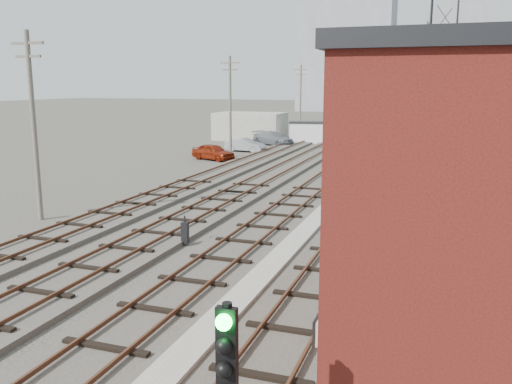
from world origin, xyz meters
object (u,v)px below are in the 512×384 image
at_px(site_trailer, 314,132).
at_px(car_grey, 273,138).
at_px(car_red, 213,152).
at_px(switch_stand, 185,232).
at_px(car_silver, 245,145).

bearing_deg(site_trailer, car_grey, -147.10).
bearing_deg(car_red, site_trailer, 3.66).
height_order(switch_stand, car_silver, car_silver).
relative_size(switch_stand, car_red, 0.28).
bearing_deg(car_grey, switch_stand, -142.98).
relative_size(switch_stand, site_trailer, 0.20).
bearing_deg(site_trailer, car_red, -118.14).
bearing_deg(car_silver, site_trailer, -18.70).
bearing_deg(car_grey, car_red, -161.11).
distance_m(switch_stand, site_trailer, 40.75).
relative_size(car_silver, car_grey, 0.79).
xyz_separation_m(switch_stand, car_red, (-9.22, 23.91, 0.15)).
bearing_deg(switch_stand, site_trailer, 90.06).
xyz_separation_m(switch_stand, car_silver, (-8.65, 30.43, 0.10)).
bearing_deg(car_silver, car_grey, -1.89).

